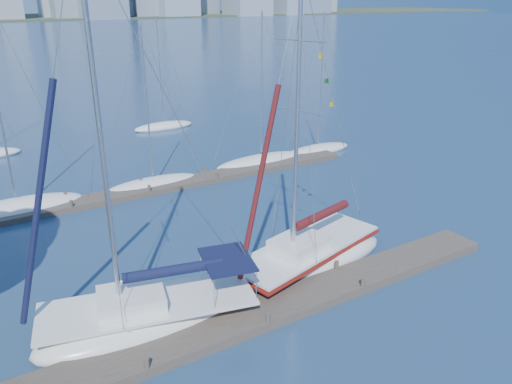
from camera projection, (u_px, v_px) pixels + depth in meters
ground at (256, 319)px, 20.61m from camera, size 700.00×700.00×0.00m
near_dock at (256, 315)px, 20.54m from camera, size 26.00×2.00×0.40m
far_dock at (160, 187)px, 34.21m from camera, size 30.00×1.80×0.36m
sailboat_navy at (148, 301)px, 19.78m from camera, size 9.56×4.98×15.43m
sailboat_maroon at (307, 246)px, 24.38m from camera, size 9.57×5.12×14.13m
bg_boat_0 at (17, 208)px, 30.59m from camera, size 8.29×5.07×14.50m
bg_boat_2 at (153, 184)px, 34.72m from camera, size 6.93×4.19×11.15m
bg_boat_4 at (261, 161)px, 39.43m from camera, size 8.09×2.81×11.74m
bg_boat_5 at (318, 150)px, 42.38m from camera, size 6.47×1.90×11.57m
bg_boat_7 at (164, 126)px, 49.94m from camera, size 6.12×2.10×10.93m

